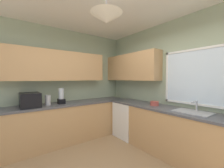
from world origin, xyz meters
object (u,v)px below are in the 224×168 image
(microwave, at_px, (30,100))
(bowl, at_px, (154,103))
(blender_appliance, at_px, (61,97))
(dishwasher, at_px, (129,119))
(kettle, at_px, (48,100))
(sink_assembly, at_px, (193,112))

(microwave, height_order, bowl, microwave)
(blender_appliance, bearing_deg, microwave, -90.00)
(dishwasher, distance_m, kettle, 2.00)
(sink_assembly, xyz_separation_m, bowl, (-0.77, -0.01, 0.03))
(microwave, xyz_separation_m, kettle, (0.02, 0.34, -0.04))
(microwave, relative_size, sink_assembly, 0.85)
(microwave, xyz_separation_m, sink_assembly, (2.21, 2.18, -0.13))
(kettle, bearing_deg, microwave, -93.40)
(dishwasher, height_order, bowl, bowl)
(dishwasher, bearing_deg, microwave, -107.12)
(microwave, bearing_deg, kettle, 86.60)
(sink_assembly, bearing_deg, bowl, -179.49)
(dishwasher, height_order, blender_appliance, blender_appliance)
(blender_appliance, bearing_deg, sink_assembly, 35.08)
(dishwasher, bearing_deg, bowl, 2.22)
(bowl, distance_m, blender_appliance, 2.11)
(bowl, bearing_deg, dishwasher, -177.78)
(sink_assembly, relative_size, bowl, 3.20)
(microwave, bearing_deg, sink_assembly, 44.65)
(kettle, relative_size, blender_appliance, 0.61)
(dishwasher, relative_size, microwave, 1.82)
(microwave, distance_m, bowl, 2.60)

